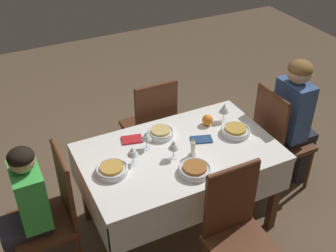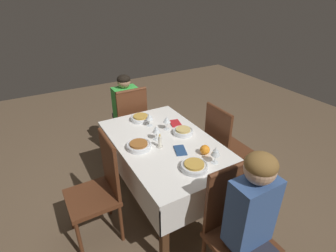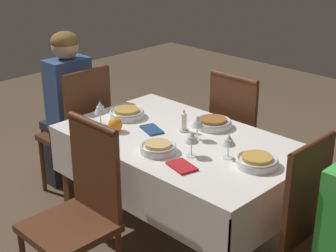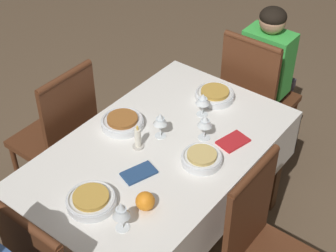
{
  "view_description": "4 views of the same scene",
  "coord_description": "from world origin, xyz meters",
  "px_view_note": "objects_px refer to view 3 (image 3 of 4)",
  "views": [
    {
      "loc": [
        1.14,
        2.12,
        2.6
      ],
      "look_at": [
        0.05,
        -0.09,
        0.91
      ],
      "focal_mm": 45.0,
      "sensor_mm": 36.0,
      "label": 1
    },
    {
      "loc": [
        -1.84,
        1.02,
        2.04
      ],
      "look_at": [
        0.0,
        -0.03,
        0.89
      ],
      "focal_mm": 28.0,
      "sensor_mm": 36.0,
      "label": 2
    },
    {
      "loc": [
        1.87,
        -1.99,
        1.93
      ],
      "look_at": [
        -0.07,
        -0.04,
        0.8
      ],
      "focal_mm": 55.0,
      "sensor_mm": 36.0,
      "label": 3
    },
    {
      "loc": [
        -1.5,
        -1.21,
        2.43
      ],
      "look_at": [
        0.01,
        -0.05,
        0.89
      ],
      "focal_mm": 55.0,
      "sensor_mm": 36.0,
      "label": 4
    }
  ],
  "objects_px": {
    "chair_south": "(80,207)",
    "wine_glass_south": "(192,138)",
    "chair_east": "(324,236)",
    "bowl_south": "(158,148)",
    "wine_glass_west": "(100,108)",
    "wine_glass_east": "(229,141)",
    "candle_centerpiece": "(184,124)",
    "bowl_east": "(257,161)",
    "dining_table": "(181,153)",
    "napkin_red_folded": "(182,166)",
    "bowl_north": "(213,123)",
    "person_adult_denim": "(66,103)",
    "wine_glass_north": "(197,122)",
    "bowl_west": "(126,113)",
    "napkin_spare_side": "(152,130)",
    "chair_north": "(241,134)",
    "orange_fruit": "(115,124)",
    "chair_west": "(80,128)"
  },
  "relations": [
    {
      "from": "dining_table",
      "to": "chair_east",
      "type": "relative_size",
      "value": 1.44
    },
    {
      "from": "bowl_south",
      "to": "wine_glass_south",
      "type": "xyz_separation_m",
      "value": [
        0.16,
        0.09,
        0.08
      ]
    },
    {
      "from": "dining_table",
      "to": "wine_glass_south",
      "type": "bearing_deg",
      "value": -33.74
    },
    {
      "from": "wine_glass_east",
      "to": "wine_glass_south",
      "type": "distance_m",
      "value": 0.2
    },
    {
      "from": "candle_centerpiece",
      "to": "bowl_south",
      "type": "bearing_deg",
      "value": -71.9
    },
    {
      "from": "chair_east",
      "to": "chair_west",
      "type": "bearing_deg",
      "value": 90.49
    },
    {
      "from": "person_adult_denim",
      "to": "chair_south",
      "type": "bearing_deg",
      "value": 58.1
    },
    {
      "from": "chair_east",
      "to": "orange_fruit",
      "type": "xyz_separation_m",
      "value": [
        -1.3,
        -0.18,
        0.25
      ]
    },
    {
      "from": "chair_east",
      "to": "chair_south",
      "type": "xyz_separation_m",
      "value": [
        -1.03,
        -0.66,
        0.0
      ]
    },
    {
      "from": "bowl_north",
      "to": "bowl_west",
      "type": "bearing_deg",
      "value": -152.19
    },
    {
      "from": "chair_south",
      "to": "wine_glass_south",
      "type": "bearing_deg",
      "value": 62.78
    },
    {
      "from": "wine_glass_west",
      "to": "person_adult_denim",
      "type": "bearing_deg",
      "value": 165.47
    },
    {
      "from": "chair_south",
      "to": "orange_fruit",
      "type": "height_order",
      "value": "chair_south"
    },
    {
      "from": "wine_glass_south",
      "to": "chair_east",
      "type": "bearing_deg",
      "value": 8.52
    },
    {
      "from": "person_adult_denim",
      "to": "bowl_north",
      "type": "distance_m",
      "value": 1.17
    },
    {
      "from": "chair_east",
      "to": "bowl_east",
      "type": "height_order",
      "value": "chair_east"
    },
    {
      "from": "wine_glass_east",
      "to": "napkin_spare_side",
      "type": "bearing_deg",
      "value": -177.36
    },
    {
      "from": "bowl_east",
      "to": "orange_fruit",
      "type": "relative_size",
      "value": 2.53
    },
    {
      "from": "bowl_north",
      "to": "candle_centerpiece",
      "type": "relative_size",
      "value": 1.63
    },
    {
      "from": "wine_glass_east",
      "to": "wine_glass_west",
      "type": "bearing_deg",
      "value": -167.97
    },
    {
      "from": "bowl_north",
      "to": "wine_glass_north",
      "type": "bearing_deg",
      "value": -75.11
    },
    {
      "from": "wine_glass_north",
      "to": "bowl_south",
      "type": "distance_m",
      "value": 0.29
    },
    {
      "from": "bowl_north",
      "to": "candle_centerpiece",
      "type": "distance_m",
      "value": 0.19
    },
    {
      "from": "dining_table",
      "to": "wine_glass_north",
      "type": "xyz_separation_m",
      "value": [
        0.08,
        0.05,
        0.2
      ]
    },
    {
      "from": "wine_glass_west",
      "to": "wine_glass_east",
      "type": "xyz_separation_m",
      "value": [
        0.85,
        0.18,
        -0.01
      ]
    },
    {
      "from": "person_adult_denim",
      "to": "chair_east",
      "type": "bearing_deg",
      "value": 90.45
    },
    {
      "from": "chair_west",
      "to": "napkin_spare_side",
      "type": "bearing_deg",
      "value": 89.75
    },
    {
      "from": "dining_table",
      "to": "bowl_south",
      "type": "distance_m",
      "value": 0.26
    },
    {
      "from": "bowl_west",
      "to": "chair_south",
      "type": "bearing_deg",
      "value": -59.34
    },
    {
      "from": "person_adult_denim",
      "to": "wine_glass_west",
      "type": "xyz_separation_m",
      "value": [
        0.61,
        -0.16,
        0.16
      ]
    },
    {
      "from": "chair_west",
      "to": "wine_glass_west",
      "type": "xyz_separation_m",
      "value": [
        0.46,
        -0.16,
        0.31
      ]
    },
    {
      "from": "dining_table",
      "to": "napkin_spare_side",
      "type": "xyz_separation_m",
      "value": [
        -0.21,
        -0.04,
        0.1
      ]
    },
    {
      "from": "wine_glass_north",
      "to": "napkin_spare_side",
      "type": "relative_size",
      "value": 0.81
    },
    {
      "from": "person_adult_denim",
      "to": "napkin_spare_side",
      "type": "relative_size",
      "value": 6.69
    },
    {
      "from": "chair_east",
      "to": "wine_glass_north",
      "type": "height_order",
      "value": "chair_east"
    },
    {
      "from": "dining_table",
      "to": "napkin_red_folded",
      "type": "distance_m",
      "value": 0.39
    },
    {
      "from": "chair_north",
      "to": "napkin_spare_side",
      "type": "relative_size",
      "value": 5.45
    },
    {
      "from": "chair_east",
      "to": "bowl_south",
      "type": "bearing_deg",
      "value": 102.81
    },
    {
      "from": "bowl_east",
      "to": "wine_glass_south",
      "type": "relative_size",
      "value": 1.54
    },
    {
      "from": "wine_glass_east",
      "to": "candle_centerpiece",
      "type": "distance_m",
      "value": 0.43
    },
    {
      "from": "bowl_east",
      "to": "wine_glass_south",
      "type": "bearing_deg",
      "value": -155.17
    },
    {
      "from": "chair_north",
      "to": "person_adult_denim",
      "type": "bearing_deg",
      "value": 34.56
    },
    {
      "from": "wine_glass_east",
      "to": "napkin_spare_side",
      "type": "xyz_separation_m",
      "value": [
        -0.56,
        -0.03,
        -0.09
      ]
    },
    {
      "from": "chair_east",
      "to": "bowl_east",
      "type": "bearing_deg",
      "value": 85.27
    },
    {
      "from": "chair_east",
      "to": "bowl_north",
      "type": "xyz_separation_m",
      "value": [
        -0.93,
        0.28,
        0.23
      ]
    },
    {
      "from": "wine_glass_west",
      "to": "napkin_spare_side",
      "type": "distance_m",
      "value": 0.35
    },
    {
      "from": "dining_table",
      "to": "person_adult_denim",
      "type": "xyz_separation_m",
      "value": [
        -1.11,
        -0.04,
        0.05
      ]
    },
    {
      "from": "napkin_spare_side",
      "to": "wine_glass_south",
      "type": "bearing_deg",
      "value": -12.9
    },
    {
      "from": "dining_table",
      "to": "napkin_red_folded",
      "type": "bearing_deg",
      "value": -46.12
    },
    {
      "from": "candle_centerpiece",
      "to": "person_adult_denim",
      "type": "bearing_deg",
      "value": -173.27
    }
  ]
}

